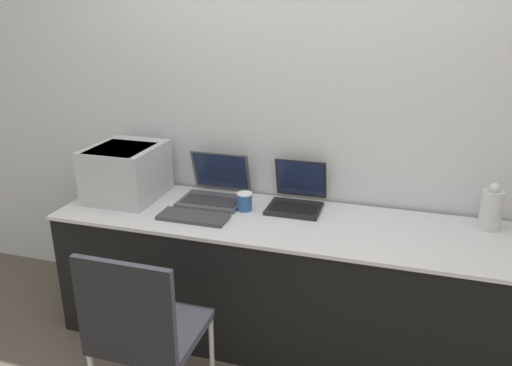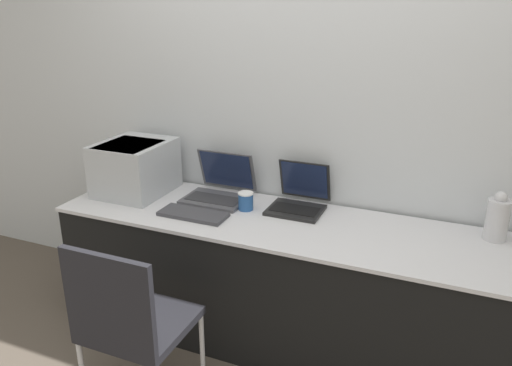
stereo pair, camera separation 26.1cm
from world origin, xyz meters
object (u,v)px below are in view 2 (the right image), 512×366
Objects in this scene: metal_pitcher at (497,218)px; chair at (129,318)px; laptop_right at (299,199)px; laptop_left at (219,189)px; printer at (135,166)px; external_keyboard at (193,214)px; coffee_cup at (246,201)px.

chair is at bearing -146.22° from metal_pitcher.
chair is (-0.45, -0.97, -0.28)m from laptop_right.
laptop_left reaches higher than chair.
printer is 1.99m from metal_pitcher.
laptop_right is at bearing 33.75° from external_keyboard.
chair is (0.53, -0.83, -0.39)m from printer.
chair is (0.04, -0.65, -0.23)m from external_keyboard.
printer reaches higher than laptop_left.
external_keyboard is at bearing -167.70° from metal_pitcher.
printer is 1.06m from chair.
laptop_left is (0.51, 0.11, -0.11)m from printer.
metal_pitcher is at bearing 33.78° from chair.
laptop_left is at bearing 88.29° from external_keyboard.
laptop_left is 1.12× the size of laptop_right.
chair is at bearing -57.32° from printer.
external_keyboard is 0.69m from chair.
printer reaches higher than laptop_right.
metal_pitcher reaches higher than external_keyboard.
laptop_right is at bearing 65.07° from chair.
external_keyboard is 0.43× the size of chair.
laptop_right is (0.99, 0.14, -0.11)m from printer.
laptop_left reaches higher than coffee_cup.
laptop_right is at bearing 8.11° from printer.
external_keyboard is 0.30m from coffee_cup.
laptop_right reaches higher than external_keyboard.
external_keyboard is at bearing 93.19° from chair.
external_keyboard is (-0.01, -0.29, -0.05)m from laptop_left.
printer is at bearing -179.51° from coffee_cup.
external_keyboard is (-0.49, -0.33, -0.04)m from laptop_right.
laptop_left is 0.48m from laptop_right.
printer is 0.73m from coffee_cup.
coffee_cup is at bearing 40.49° from external_keyboard.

